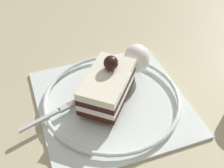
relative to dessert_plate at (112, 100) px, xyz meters
name	(u,v)px	position (x,y,z in m)	size (l,w,h in m)	color
ground_plane	(131,110)	(0.03, 0.02, -0.01)	(2.40, 2.40, 0.00)	#B7AD89
dessert_plate	(112,100)	(0.00, 0.00, 0.00)	(0.27, 0.27, 0.02)	white
cake_slice	(107,85)	(0.00, -0.01, 0.03)	(0.13, 0.13, 0.07)	#33150B
whipped_cream_dollop	(137,59)	(-0.04, 0.07, 0.04)	(0.05, 0.05, 0.06)	white
fork	(53,114)	(0.00, -0.10, 0.01)	(0.03, 0.11, 0.00)	silver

